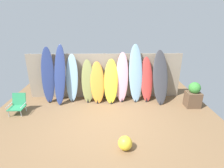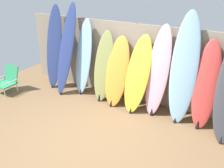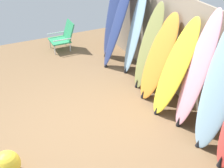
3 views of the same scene
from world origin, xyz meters
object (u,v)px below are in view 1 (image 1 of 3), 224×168
at_px(surfboard_orange_4, 97,83).
at_px(surfboard_charcoal_9, 160,78).
at_px(surfboard_skyblue_2, 72,79).
at_px(surfboard_olive_3, 88,82).
at_px(surfboard_navy_0, 48,76).
at_px(surfboard_pink_6, 122,78).
at_px(beach_ball, 125,143).
at_px(surfboard_navy_1, 60,75).
at_px(surfboard_red_8, 147,80).
at_px(planter_box, 193,95).
at_px(surfboard_skyblue_7, 136,74).
at_px(surfboard_yellow_5, 111,81).
at_px(beach_chair, 18,104).

xyz_separation_m(surfboard_orange_4, surfboard_charcoal_9, (2.39, -0.12, 0.22)).
height_order(surfboard_skyblue_2, surfboard_olive_3, surfboard_skyblue_2).
distance_m(surfboard_navy_0, surfboard_orange_4, 1.89).
bearing_deg(surfboard_pink_6, beach_ball, -92.56).
height_order(surfboard_navy_1, surfboard_red_8, surfboard_navy_1).
distance_m(surfboard_orange_4, planter_box, 3.57).
xyz_separation_m(surfboard_orange_4, surfboard_skyblue_7, (1.47, 0.03, 0.33)).
xyz_separation_m(surfboard_skyblue_7, beach_ball, (-0.65, -2.82, -0.91)).
distance_m(surfboard_orange_4, surfboard_red_8, 1.91).
xyz_separation_m(surfboard_navy_1, surfboard_skyblue_7, (2.86, 0.09, 0.00)).
distance_m(surfboard_skyblue_2, surfboard_skyblue_7, 2.46).
bearing_deg(surfboard_pink_6, planter_box, -13.72).
relative_size(surfboard_navy_1, surfboard_yellow_5, 1.34).
height_order(surfboard_navy_1, surfboard_orange_4, surfboard_navy_1).
bearing_deg(surfboard_skyblue_2, surfboard_red_8, -0.59).
bearing_deg(surfboard_olive_3, surfboard_charcoal_9, -2.77).
bearing_deg(surfboard_skyblue_7, surfboard_skyblue_2, 178.92).
relative_size(surfboard_olive_3, surfboard_charcoal_9, 0.82).
height_order(surfboard_navy_1, surfboard_charcoal_9, surfboard_navy_1).
distance_m(surfboard_skyblue_2, surfboard_yellow_5, 1.51).
height_order(surfboard_skyblue_2, planter_box, surfboard_skyblue_2).
distance_m(surfboard_navy_1, surfboard_skyblue_2, 0.47).
distance_m(surfboard_orange_4, surfboard_charcoal_9, 2.40).
distance_m(surfboard_navy_1, surfboard_olive_3, 1.06).
bearing_deg(planter_box, beach_chair, -177.28).
xyz_separation_m(surfboard_navy_1, surfboard_orange_4, (1.39, 0.06, -0.33)).
bearing_deg(planter_box, surfboard_charcoal_9, 157.06).
relative_size(surfboard_yellow_5, surfboard_pink_6, 0.87).
bearing_deg(surfboard_olive_3, surfboard_skyblue_7, 0.21).
bearing_deg(surfboard_pink_6, surfboard_skyblue_2, 178.90).
relative_size(surfboard_navy_1, surfboard_orange_4, 1.43).
relative_size(surfboard_navy_1, surfboard_charcoal_9, 1.11).
relative_size(surfboard_orange_4, surfboard_yellow_5, 0.94).
xyz_separation_m(surfboard_pink_6, surfboard_skyblue_7, (0.52, -0.01, 0.16)).
relative_size(surfboard_navy_1, surfboard_skyblue_7, 1.00).
bearing_deg(surfboard_yellow_5, surfboard_navy_0, 178.66).
height_order(surfboard_yellow_5, surfboard_pink_6, surfboard_pink_6).
bearing_deg(surfboard_orange_4, planter_box, -9.56).
relative_size(surfboard_pink_6, surfboard_charcoal_9, 0.96).
relative_size(surfboard_red_8, surfboard_charcoal_9, 0.86).
distance_m(surfboard_navy_0, surfboard_skyblue_2, 0.90).
height_order(surfboard_olive_3, surfboard_pink_6, surfboard_pink_6).
distance_m(surfboard_olive_3, surfboard_yellow_5, 0.90).
relative_size(surfboard_navy_0, surfboard_navy_1, 0.96).
bearing_deg(surfboard_orange_4, surfboard_yellow_5, -3.33).
height_order(surfboard_red_8, surfboard_charcoal_9, surfboard_charcoal_9).
height_order(surfboard_yellow_5, surfboard_skyblue_7, surfboard_skyblue_7).
xyz_separation_m(surfboard_navy_0, surfboard_red_8, (3.78, 0.02, -0.21)).
distance_m(surfboard_yellow_5, surfboard_red_8, 1.39).
bearing_deg(beach_ball, surfboard_pink_6, 87.44).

